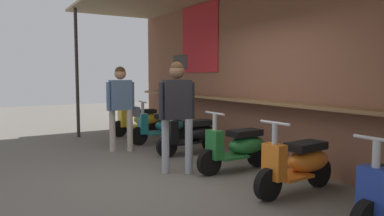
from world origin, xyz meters
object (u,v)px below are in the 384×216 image
at_px(scooter_black, 194,134).
at_px(scooter_orange, 300,163).
at_px(scooter_yellow, 141,120).
at_px(shopper_passing, 177,104).
at_px(scooter_teal, 163,126).
at_px(scooter_green, 239,146).
at_px(shopper_with_handbag, 121,100).

bearing_deg(scooter_black, scooter_orange, 90.08).
xyz_separation_m(scooter_yellow, shopper_passing, (3.75, -0.94, 0.69)).
bearing_deg(scooter_yellow, shopper_passing, 74.72).
relative_size(scooter_yellow, scooter_teal, 1.00).
relative_size(scooter_yellow, shopper_passing, 0.81).
distance_m(scooter_teal, scooter_black, 1.35).
relative_size(scooter_teal, scooter_black, 1.00).
relative_size(scooter_yellow, scooter_orange, 1.00).
bearing_deg(scooter_green, scooter_teal, -92.13).
bearing_deg(scooter_orange, scooter_teal, -94.35).
height_order(shopper_with_handbag, shopper_passing, shopper_passing).
xyz_separation_m(scooter_yellow, scooter_teal, (1.32, -0.00, 0.00)).
distance_m(scooter_teal, shopper_with_handbag, 1.34).
xyz_separation_m(scooter_black, shopper_with_handbag, (-0.97, -1.11, 0.65)).
bearing_deg(shopper_passing, scooter_orange, 37.40).
relative_size(scooter_black, shopper_with_handbag, 0.82).
distance_m(scooter_orange, shopper_passing, 2.00).
height_order(scooter_yellow, scooter_teal, same).
bearing_deg(scooter_teal, shopper_passing, 72.50).
distance_m(scooter_black, scooter_green, 1.43).
bearing_deg(scooter_black, scooter_teal, -89.92).
distance_m(scooter_yellow, scooter_orange, 5.37).
distance_m(scooter_yellow, scooter_black, 2.66).
bearing_deg(shopper_with_handbag, scooter_black, -131.69).
distance_m(scooter_teal, scooter_orange, 4.06).
bearing_deg(scooter_orange, shopper_with_handbag, -77.63).
xyz_separation_m(scooter_yellow, scooter_black, (2.66, 0.00, 0.00)).
xyz_separation_m(scooter_green, shopper_with_handbag, (-2.40, -1.11, 0.65)).
relative_size(scooter_orange, shopper_passing, 0.81).
bearing_deg(scooter_orange, scooter_black, -94.36).
relative_size(scooter_orange, shopper_with_handbag, 0.82).
bearing_deg(scooter_teal, scooter_black, 93.67).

